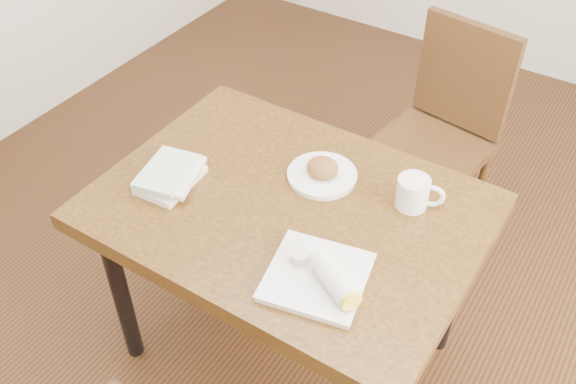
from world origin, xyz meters
The scene contains 7 objects.
ground centered at (0.00, 0.00, -0.01)m, with size 4.00×5.00×0.01m, color #472814.
table centered at (0.00, 0.00, 0.67)m, with size 1.16×0.85×0.75m.
chair_far centered at (0.16, 0.93, 0.55)m, with size 0.48×0.48×0.95m.
plate_scone centered at (0.03, 0.16, 0.77)m, with size 0.22×0.22×0.07m.
coffee_mug centered at (0.32, 0.20, 0.80)m, with size 0.15×0.10×0.10m.
plate_burrito centered at (0.25, -0.22, 0.78)m, with size 0.31×0.31×0.09m.
book_stack centered at (-0.37, -0.11, 0.78)m, with size 0.20×0.25×0.06m.
Camera 1 is at (0.77, -1.21, 2.09)m, focal length 40.00 mm.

